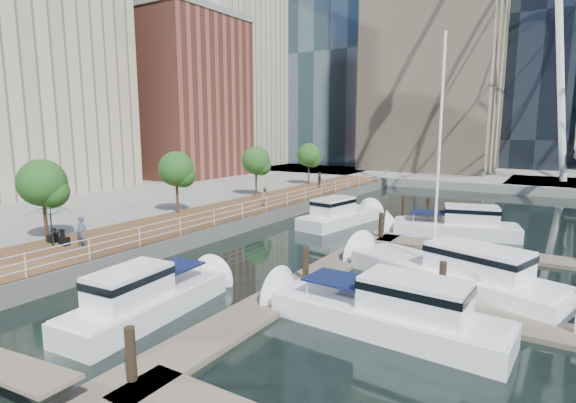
{
  "coord_description": "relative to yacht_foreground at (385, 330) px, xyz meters",
  "views": [
    {
      "loc": [
        12.98,
        -9.66,
        7.29
      ],
      "look_at": [
        -0.75,
        12.46,
        3.0
      ],
      "focal_mm": 28.0,
      "sensor_mm": 36.0,
      "label": 1
    }
  ],
  "objects": [
    {
      "name": "boardwalk",
      "position": [
        -16.89,
        9.73,
        0.5
      ],
      "size": [
        6.0,
        60.0,
        1.0
      ],
      "primitive_type": "cube",
      "color": "brown",
      "rests_on": "ground"
    },
    {
      "name": "moored_yachts",
      "position": [
        0.87,
        5.46,
        0.0
      ],
      "size": [
        22.89,
        33.11,
        11.5
      ],
      "color": "white",
      "rests_on": "ground"
    },
    {
      "name": "pier",
      "position": [
        6.11,
        46.73,
        0.5
      ],
      "size": [
        14.0,
        12.0,
        1.0
      ],
      "primitive_type": "cube",
      "color": "gray",
      "rests_on": "ground"
    },
    {
      "name": "pedestrian_near",
      "position": [
        -16.1,
        -1.23,
        1.87
      ],
      "size": [
        0.73,
        0.58,
        1.74
      ],
      "primitive_type": "imported",
      "rotation": [
        0.0,
        0.0,
        0.29
      ],
      "color": "#4E5368",
      "rests_on": "boardwalk"
    },
    {
      "name": "yacht_foreground",
      "position": [
        0.0,
        0.0,
        0.0
      ],
      "size": [
        9.46,
        2.99,
        2.15
      ],
      "primitive_type": null,
      "rotation": [
        0.0,
        0.0,
        1.52
      ],
      "color": "white",
      "rests_on": "ground"
    },
    {
      "name": "midrise_condos",
      "position": [
        -41.46,
        21.55,
        13.42
      ],
      "size": [
        19.0,
        67.0,
        28.0
      ],
      "color": "#BCAD8E",
      "rests_on": "ground"
    },
    {
      "name": "seawall",
      "position": [
        -13.89,
        9.73,
        0.5
      ],
      "size": [
        0.25,
        60.0,
        1.0
      ],
      "primitive_type": "cube",
      "color": "#595954",
      "rests_on": "ground"
    },
    {
      "name": "ground",
      "position": [
        -7.89,
        -5.27,
        0.0
      ],
      "size": [
        520.0,
        520.0,
        0.0
      ],
      "primitive_type": "plane",
      "color": "black",
      "rests_on": "ground"
    },
    {
      "name": "pedestrian_mid",
      "position": [
        -15.51,
        14.63,
        1.76
      ],
      "size": [
        0.82,
        0.91,
        1.53
      ],
      "primitive_type": "imported",
      "rotation": [
        0.0,
        0.0,
        -1.97
      ],
      "color": "gray",
      "rests_on": "boardwalk"
    },
    {
      "name": "land_far",
      "position": [
        -7.89,
        96.73,
        0.5
      ],
      "size": [
        200.0,
        114.0,
        1.0
      ],
      "primitive_type": "cube",
      "color": "gray",
      "rests_on": "ground"
    },
    {
      "name": "street_trees",
      "position": [
        -19.29,
        8.73,
        4.29
      ],
      "size": [
        2.6,
        42.6,
        4.6
      ],
      "color": "#3F2B1C",
      "rests_on": "ground"
    },
    {
      "name": "pedestrian_far",
      "position": [
        -17.26,
        27.54,
        1.81
      ],
      "size": [
        0.96,
        0.93,
        1.61
      ],
      "primitive_type": "imported",
      "rotation": [
        0.0,
        0.0,
        2.39
      ],
      "color": "#2E353A",
      "rests_on": "boardwalk"
    },
    {
      "name": "railing",
      "position": [
        -13.99,
        9.73,
        1.52
      ],
      "size": [
        0.1,
        60.0,
        1.05
      ],
      "primitive_type": null,
      "color": "white",
      "rests_on": "boardwalk"
    },
    {
      "name": "floating_docks",
      "position": [
        0.08,
        4.71,
        0.49
      ],
      "size": [
        16.0,
        34.0,
        2.6
      ],
      "color": "#6D6051",
      "rests_on": "ground"
    },
    {
      "name": "land_inland",
      "position": [
        -43.89,
        9.73,
        0.5
      ],
      "size": [
        48.0,
        90.0,
        1.0
      ],
      "primitive_type": "cube",
      "color": "gray",
      "rests_on": "ground"
    }
  ]
}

